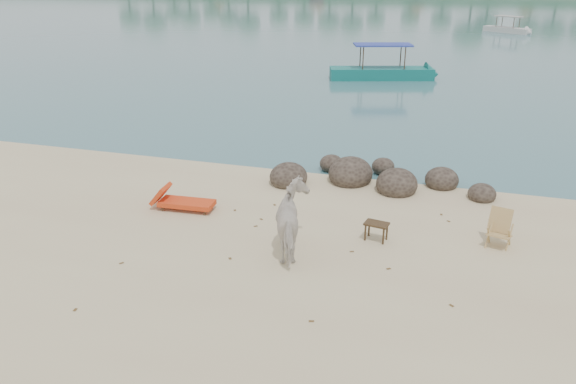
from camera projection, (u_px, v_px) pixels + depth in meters
name	position (u px, v px, depth m)	size (l,w,h in m)	color
water	(445.00, 4.00, 91.60)	(400.00, 400.00, 0.00)	#37656E
boulders	(368.00, 178.00, 16.35)	(6.33, 2.89, 0.97)	#2B221C
cow	(295.00, 222.00, 12.20)	(0.82, 1.81, 1.53)	white
side_table	(376.00, 233.00, 12.96)	(0.54, 0.35, 0.43)	black
lounge_chair	(187.00, 201.00, 14.58)	(1.79, 0.63, 0.54)	#E4461A
deck_chair	(500.00, 231.00, 12.59)	(0.53, 0.59, 0.84)	tan
boat_near	(383.00, 50.00, 31.25)	(6.45, 1.45, 3.14)	#106964
boat_mid	(508.00, 19.00, 53.21)	(5.07, 1.14, 2.48)	beige
dead_leaves	(295.00, 248.00, 12.70)	(8.81, 7.39, 0.00)	brown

